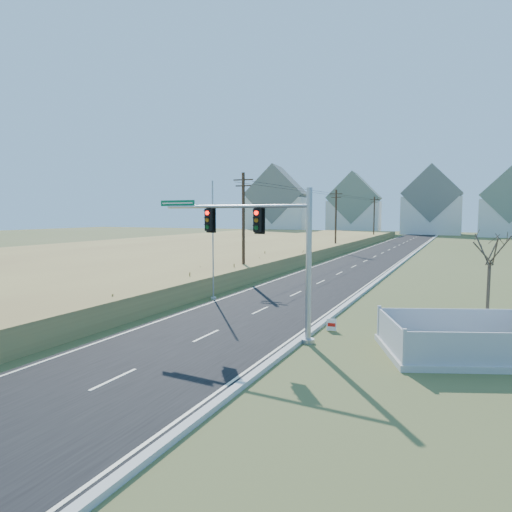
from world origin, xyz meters
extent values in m
plane|color=#4D5429|center=(0.00, 0.00, 0.00)|extent=(260.00, 260.00, 0.00)
cube|color=black|center=(0.00, 50.00, 0.03)|extent=(8.00, 180.00, 0.06)
cube|color=#B2AFA8|center=(4.15, 50.00, 0.09)|extent=(0.30, 180.00, 0.18)
cube|color=tan|center=(-24.00, 40.00, 0.65)|extent=(38.00, 110.00, 1.30)
cylinder|color=#422D1E|center=(-6.50, 15.00, 4.50)|extent=(0.26, 0.26, 9.00)
cube|color=#422D1E|center=(-6.50, 15.00, 8.40)|extent=(1.80, 0.10, 0.10)
cube|color=#422D1E|center=(-6.50, 15.00, 7.90)|extent=(1.40, 0.10, 0.10)
cylinder|color=#422D1E|center=(-6.50, 45.00, 4.50)|extent=(0.26, 0.26, 9.00)
cube|color=#422D1E|center=(-6.50, 45.00, 8.40)|extent=(1.80, 0.10, 0.10)
cube|color=#422D1E|center=(-6.50, 45.00, 7.90)|extent=(1.40, 0.10, 0.10)
cylinder|color=#422D1E|center=(-6.50, 75.00, 4.50)|extent=(0.26, 0.26, 9.00)
cube|color=#422D1E|center=(-6.50, 75.00, 8.40)|extent=(1.80, 0.10, 0.10)
cube|color=#422D1E|center=(-6.50, 75.00, 7.90)|extent=(1.40, 0.10, 0.10)
cube|color=silver|center=(-38.00, 100.00, 5.00)|extent=(17.38, 13.12, 10.00)
cube|color=slate|center=(-38.00, 100.00, 10.90)|extent=(17.69, 13.38, 16.29)
cube|color=silver|center=(-18.00, 108.00, 4.50)|extent=(14.66, 10.95, 9.00)
cube|color=slate|center=(-18.00, 108.00, 9.90)|extent=(14.93, 11.17, 14.26)
cube|color=silver|center=(2.00, 112.00, 5.00)|extent=(15.00, 10.00, 10.00)
cube|color=slate|center=(2.00, 112.00, 10.90)|extent=(15.27, 10.20, 15.27)
cube|color=silver|center=(20.00, 104.00, 4.50)|extent=(13.87, 10.31, 9.00)
cube|color=slate|center=(20.00, 104.00, 9.90)|extent=(14.12, 10.51, 13.24)
cylinder|color=#9EA0A5|center=(4.50, -0.99, 0.10)|extent=(0.57, 0.57, 0.19)
cylinder|color=#9EA0A5|center=(4.50, -0.99, 3.34)|extent=(0.25, 0.25, 6.68)
cylinder|color=#9EA0A5|center=(0.69, -0.68, 5.92)|extent=(7.62, 0.77, 0.15)
cube|color=black|center=(2.03, -0.79, 5.29)|extent=(0.36, 0.31, 1.05)
cube|color=black|center=(-0.64, -0.57, 5.29)|extent=(0.36, 0.31, 1.05)
cube|color=#055C35|center=(-2.54, -0.41, 6.11)|extent=(2.10, 0.21, 0.29)
cube|color=#B7B5AD|center=(10.75, 0.04, 0.12)|extent=(7.48, 6.37, 0.24)
cube|color=silver|center=(11.51, -1.83, 0.84)|extent=(5.62, 2.33, 1.21)
cube|color=silver|center=(10.00, 1.90, 0.84)|extent=(5.62, 2.33, 1.21)
cube|color=silver|center=(7.96, -1.09, 0.84)|extent=(1.58, 3.76, 1.21)
cube|color=white|center=(4.88, 1.44, 0.30)|extent=(0.46, 0.13, 0.57)
cube|color=red|center=(4.89, 1.41, 0.30)|extent=(0.37, 0.08, 0.17)
cylinder|color=#B7B5AD|center=(-4.30, 6.09, 0.08)|extent=(0.35, 0.35, 0.15)
cylinder|color=#9EA0A5|center=(-4.30, 6.09, 3.84)|extent=(0.10, 0.10, 7.69)
cylinder|color=#4C3F33|center=(11.60, 4.31, 1.66)|extent=(0.15, 0.15, 3.32)
camera|label=1|loc=(10.53, -19.46, 5.60)|focal=32.00mm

